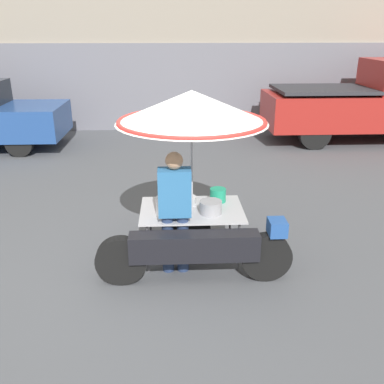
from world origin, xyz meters
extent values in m
plane|color=#4C4F54|center=(0.00, 0.00, 0.00)|extent=(36.00, 36.00, 0.00)
cube|color=gray|center=(0.00, 8.89, 1.90)|extent=(28.00, 2.00, 3.80)
cube|color=slate|center=(0.00, 7.86, 1.20)|extent=(23.80, 0.06, 2.40)
cylinder|color=black|center=(1.29, -0.22, 0.29)|extent=(0.59, 0.14, 0.59)
cylinder|color=black|center=(-0.40, -0.22, 0.29)|extent=(0.59, 0.14, 0.59)
cube|color=black|center=(0.45, -0.22, 0.45)|extent=(1.49, 0.24, 0.32)
cube|color=#234C93|center=(1.39, -0.22, 0.67)|extent=(0.20, 0.24, 0.18)
cylinder|color=black|center=(0.45, 0.64, 0.26)|extent=(0.53, 0.14, 0.53)
cylinder|color=#515156|center=(0.99, 0.00, 0.32)|extent=(0.03, 0.03, 0.64)
cylinder|color=#515156|center=(0.99, 0.75, 0.32)|extent=(0.03, 0.03, 0.64)
cylinder|color=#515156|center=(-0.10, 0.00, 0.32)|extent=(0.03, 0.03, 0.64)
cylinder|color=#515156|center=(-0.10, 0.75, 0.32)|extent=(0.03, 0.03, 0.64)
cube|color=#B2B2B7|center=(0.45, 0.38, 0.65)|extent=(1.29, 0.89, 0.02)
cylinder|color=#B2B2B7|center=(0.45, 0.38, 1.21)|extent=(0.03, 0.03, 1.10)
cone|color=white|center=(0.45, 0.38, 1.95)|extent=(1.79, 1.79, 0.37)
torus|color=red|center=(0.45, 0.38, 1.78)|extent=(1.75, 1.75, 0.05)
cylinder|color=silver|center=(0.16, 0.22, 0.78)|extent=(0.31, 0.31, 0.23)
cylinder|color=#939399|center=(0.67, 0.24, 0.74)|extent=(0.28, 0.28, 0.16)
cylinder|color=silver|center=(0.38, 0.55, 0.71)|extent=(0.26, 0.26, 0.10)
cylinder|color=#1E936B|center=(0.80, 0.62, 0.75)|extent=(0.21, 0.21, 0.17)
cylinder|color=navy|center=(0.14, 0.03, 0.37)|extent=(0.14, 0.14, 0.75)
cylinder|color=navy|center=(0.32, 0.03, 0.37)|extent=(0.14, 0.14, 0.75)
cube|color=teal|center=(0.23, 0.03, 1.03)|extent=(0.38, 0.22, 0.56)
sphere|color=tan|center=(0.23, 0.03, 1.41)|extent=(0.20, 0.20, 0.20)
cylinder|color=black|center=(-3.30, 5.22, 0.31)|extent=(0.62, 0.20, 0.62)
cylinder|color=black|center=(-3.30, 6.77, 0.31)|extent=(0.62, 0.20, 0.62)
cylinder|color=black|center=(3.70, 5.51, 0.38)|extent=(0.76, 0.24, 0.76)
cylinder|color=black|center=(3.70, 7.02, 0.38)|extent=(0.76, 0.24, 0.76)
cube|color=#A3231E|center=(5.27, 6.26, 0.81)|extent=(5.23, 1.78, 0.86)
cube|color=#2D2D33|center=(4.23, 6.26, 1.34)|extent=(2.72, 1.71, 0.08)
camera|label=1|loc=(0.20, -4.55, 2.80)|focal=40.00mm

